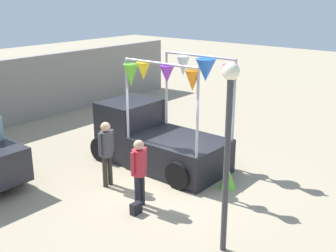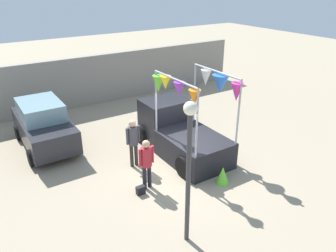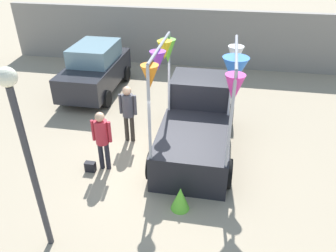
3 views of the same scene
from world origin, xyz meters
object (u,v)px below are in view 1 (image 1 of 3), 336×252
Objects in this scene: handbag at (136,208)px; street_lamp at (228,133)px; person_vendor at (106,148)px; vendor_truck at (154,135)px; person_customer at (139,167)px; folded_kite_bundle_lime at (228,178)px.

street_lamp is at bearing -88.24° from handbag.
vendor_truck is at bearing 3.36° from person_vendor.
person_customer reaches higher than folded_kite_bundle_lime.
person_customer is at bearing -145.85° from vendor_truck.
handbag is (-2.67, -1.77, -0.76)m from vendor_truck.
vendor_truck is 6.79× the size of folded_kite_bundle_lime.
person_vendor is at bearing -176.64° from vendor_truck.
handbag is at bearing 160.00° from folded_kite_bundle_lime.
vendor_truck is 2.26× the size of person_vendor.
vendor_truck is 14.55× the size of handbag.
handbag is 0.47× the size of folded_kite_bundle_lime.
person_vendor reaches higher than handbag.
person_customer is 0.45× the size of street_lamp.
person_vendor is 3.01× the size of folded_kite_bundle_lime.
vendor_truck is 2.05m from person_vendor.
person_customer is 0.99m from handbag.
folded_kite_bundle_lime is (2.58, -0.94, 0.16)m from handbag.
vendor_truck reaches higher than person_vendor.
person_vendor is 0.47× the size of street_lamp.
street_lamp reaches higher than folded_kite_bundle_lime.
person_vendor is (0.28, 1.45, 0.06)m from person_customer.
person_vendor is at bearing 79.10° from person_customer.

